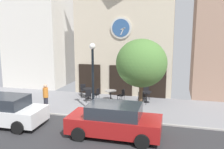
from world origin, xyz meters
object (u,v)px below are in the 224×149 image
at_px(cafe_chair_left_end, 83,89).
at_px(cafe_chair_facing_street, 88,95).
at_px(parked_car_red, 114,121).
at_px(street_lamp, 93,78).
at_px(cafe_table_rightmost, 111,93).
at_px(cafe_chair_near_tree, 122,94).
at_px(parked_car_white, 4,110).
at_px(cafe_chair_mid_row, 97,94).
at_px(pedestrian_orange, 46,97).
at_px(cafe_chair_by_entrance, 142,98).
at_px(cafe_chair_near_lamp, 146,92).
at_px(cafe_table_center, 88,91).
at_px(cafe_table_leftmost, 147,95).
at_px(street_tree, 141,63).

xyz_separation_m(cafe_chair_left_end, cafe_chair_facing_street, (0.91, -1.37, 0.00)).
bearing_deg(parked_car_red, street_lamp, 125.46).
relative_size(cafe_table_rightmost, cafe_chair_near_tree, 0.88).
distance_m(cafe_chair_left_end, parked_car_white, 6.62).
xyz_separation_m(cafe_chair_mid_row, pedestrian_orange, (-2.36, -2.80, 0.33)).
xyz_separation_m(street_lamp, cafe_table_rightmost, (0.33, 2.78, -1.57)).
distance_m(cafe_chair_left_end, cafe_chair_by_entrance, 4.72).
distance_m(pedestrian_orange, parked_car_red, 5.55).
bearing_deg(cafe_chair_mid_row, street_lamp, -76.38).
xyz_separation_m(cafe_chair_facing_street, cafe_chair_by_entrance, (3.66, 0.16, 0.00)).
bearing_deg(street_lamp, cafe_chair_near_lamp, 54.81).
relative_size(cafe_table_rightmost, cafe_chair_left_end, 0.88).
bearing_deg(cafe_chair_by_entrance, cafe_chair_mid_row, 175.47).
distance_m(cafe_table_center, parked_car_red, 6.59).
xyz_separation_m(cafe_table_leftmost, cafe_chair_near_tree, (-1.66, -0.32, 0.01)).
height_order(street_tree, cafe_table_rightmost, street_tree).
bearing_deg(pedestrian_orange, street_lamp, 5.95).
distance_m(street_tree, cafe_chair_near_tree, 4.18).
xyz_separation_m(cafe_chair_near_tree, cafe_chair_left_end, (-3.14, 0.74, 0.00)).
bearing_deg(cafe_chair_facing_street, pedestrian_orange, -128.25).
height_order(cafe_chair_facing_street, parked_car_red, parked_car_red).
bearing_deg(street_lamp, parked_car_white, -144.09).
height_order(street_tree, cafe_chair_mid_row, street_tree).
xyz_separation_m(cafe_table_center, cafe_chair_by_entrance, (3.94, -0.61, -0.04)).
height_order(cafe_chair_left_end, cafe_chair_by_entrance, same).
height_order(cafe_chair_near_tree, cafe_chair_left_end, same).
height_order(cafe_table_rightmost, cafe_chair_by_entrance, cafe_chair_by_entrance).
xyz_separation_m(cafe_table_center, cafe_chair_near_tree, (2.52, -0.13, -0.04)).
relative_size(street_lamp, cafe_chair_left_end, 4.64).
bearing_deg(cafe_chair_near_tree, parked_car_red, -81.30).
height_order(cafe_table_rightmost, cafe_table_leftmost, cafe_table_leftmost).
distance_m(cafe_table_center, cafe_table_rightmost, 1.70).
bearing_deg(cafe_chair_left_end, parked_car_white, -107.31).
relative_size(cafe_chair_left_end, cafe_chair_by_entrance, 1.00).
distance_m(cafe_table_center, cafe_chair_left_end, 0.87).
height_order(cafe_table_rightmost, cafe_chair_near_tree, cafe_chair_near_tree).
xyz_separation_m(cafe_chair_near_tree, cafe_chair_facing_street, (-2.23, -0.64, 0.00)).
height_order(cafe_chair_near_lamp, parked_car_white, parked_car_white).
bearing_deg(cafe_chair_near_lamp, cafe_table_center, -166.27).
distance_m(cafe_chair_near_tree, cafe_chair_left_end, 3.22).
bearing_deg(cafe_chair_facing_street, cafe_table_leftmost, 13.86).
distance_m(street_lamp, cafe_table_center, 3.52).
bearing_deg(cafe_table_rightmost, parked_car_white, -127.22).
bearing_deg(cafe_chair_facing_street, cafe_chair_left_end, 123.46).
relative_size(street_lamp, cafe_table_leftmost, 5.55).
bearing_deg(parked_car_red, cafe_chair_near_lamp, 83.88).
height_order(pedestrian_orange, parked_car_white, pedestrian_orange).
distance_m(street_lamp, cafe_table_leftmost, 4.45).
height_order(cafe_chair_mid_row, parked_car_white, parked_car_white).
distance_m(cafe_table_leftmost, parked_car_red, 5.91).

